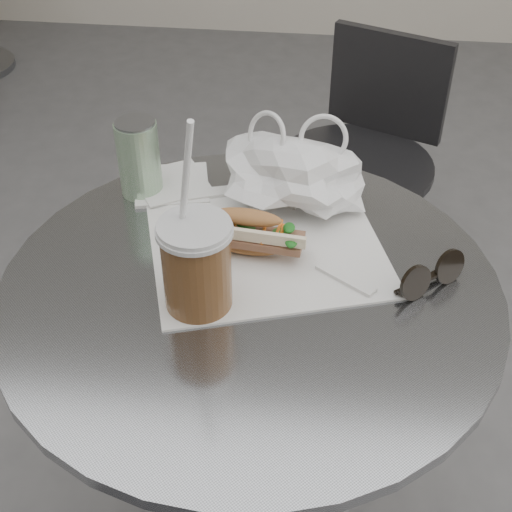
# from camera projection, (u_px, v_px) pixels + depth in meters

# --- Properties ---
(cafe_table) EXTENTS (0.76, 0.76, 0.74)m
(cafe_table) POSITION_uv_depth(u_px,v_px,m) (250.00, 401.00, 1.25)
(cafe_table) COLOR slate
(cafe_table) RESTS_ON ground
(chair_far) EXTENTS (0.42, 0.45, 0.76)m
(chair_far) POSITION_uv_depth(u_px,v_px,m) (357.00, 200.00, 1.94)
(chair_far) COLOR #2A2A2C
(chair_far) RESTS_ON ground
(sandwich_paper) EXTENTS (0.45, 0.43, 0.00)m
(sandwich_paper) POSITION_uv_depth(u_px,v_px,m) (265.00, 242.00, 1.15)
(sandwich_paper) COLOR white
(sandwich_paper) RESTS_ON cafe_table
(banh_mi) EXTENTS (0.23, 0.11, 0.07)m
(banh_mi) POSITION_uv_depth(u_px,v_px,m) (247.00, 233.00, 1.11)
(banh_mi) COLOR #AF7942
(banh_mi) RESTS_ON sandwich_paper
(iced_coffee) EXTENTS (0.11, 0.11, 0.31)m
(iced_coffee) POSITION_uv_depth(u_px,v_px,m) (197.00, 264.00, 0.99)
(iced_coffee) COLOR brown
(iced_coffee) RESTS_ON cafe_table
(sunglasses) EXTENTS (0.11, 0.10, 0.06)m
(sunglasses) POSITION_uv_depth(u_px,v_px,m) (431.00, 276.00, 1.05)
(sunglasses) COLOR black
(sunglasses) RESTS_ON cafe_table
(plastic_bag) EXTENTS (0.28, 0.24, 0.12)m
(plastic_bag) POSITION_uv_depth(u_px,v_px,m) (293.00, 175.00, 1.20)
(plastic_bag) COLOR white
(plastic_bag) RESTS_ON cafe_table
(napkin_stack) EXTENTS (0.16, 0.16, 0.01)m
(napkin_stack) POSITION_uv_depth(u_px,v_px,m) (172.00, 184.00, 1.27)
(napkin_stack) COLOR white
(napkin_stack) RESTS_ON cafe_table
(drink_can) EXTENTS (0.07, 0.07, 0.14)m
(drink_can) POSITION_uv_depth(u_px,v_px,m) (139.00, 158.00, 1.22)
(drink_can) COLOR #599657
(drink_can) RESTS_ON cafe_table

